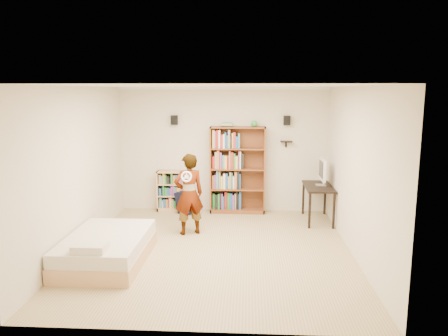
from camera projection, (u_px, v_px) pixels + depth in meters
The scene contains 14 objects.
ground at pixel (215, 250), 7.28m from camera, with size 4.50×5.00×0.01m, color tan.
room_shell at pixel (215, 145), 6.97m from camera, with size 4.52×5.02×2.71m.
crown_molding at pixel (214, 88), 6.81m from camera, with size 4.50×5.00×0.06m.
speaker_left at pixel (174, 120), 9.34m from camera, with size 0.14×0.12×0.20m, color black.
speaker_right at pixel (287, 120), 9.21m from camera, with size 0.14×0.12×0.20m, color black.
wall_shelf at pixel (286, 142), 9.30m from camera, with size 0.25×0.16×0.03m, color black.
tall_bookshelf at pixel (238, 170), 9.39m from camera, with size 1.18×0.34×1.87m, color brown, non-canonical shape.
low_bookshelf at pixel (173, 191), 9.59m from camera, with size 0.71×0.27×0.89m, color tan, non-canonical shape.
computer_desk at pixel (318, 203), 8.85m from camera, with size 0.54×1.08×0.74m, color black, non-canonical shape.
imac at pixel (321, 172), 8.75m from camera, with size 0.11×0.55×0.55m, color silver, non-canonical shape.
daybed at pixel (107, 245), 6.75m from camera, with size 1.18×1.82×0.54m, color beige, non-canonical shape.
person at pixel (189, 194), 7.99m from camera, with size 0.55×0.36×1.51m, color black.
wii_wheel at pixel (186, 177), 7.65m from camera, with size 0.20×0.20×0.03m, color silver.
navy_bag at pixel (185, 202), 9.40m from camera, with size 0.38×0.24×0.51m, color black, non-canonical shape.
Camera 1 is at (0.54, -6.90, 2.64)m, focal length 35.00 mm.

